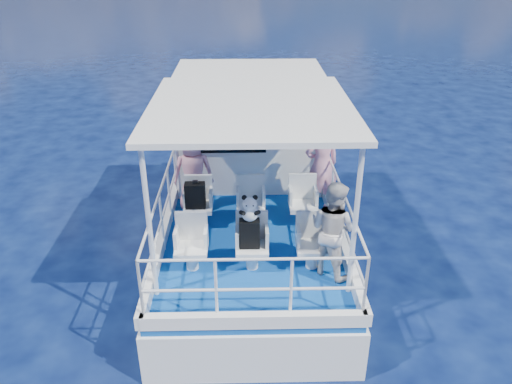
# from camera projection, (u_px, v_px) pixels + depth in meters

# --- Properties ---
(ground) EXTENTS (2000.00, 2000.00, 0.00)m
(ground) POSITION_uv_depth(u_px,v_px,m) (251.00, 273.00, 8.95)
(ground) COLOR black
(ground) RESTS_ON ground
(hull) EXTENTS (3.00, 7.00, 1.60)m
(hull) POSITION_uv_depth(u_px,v_px,m) (251.00, 242.00, 9.84)
(hull) COLOR white
(hull) RESTS_ON ground
(deck) EXTENTS (2.90, 6.90, 0.10)m
(deck) POSITION_uv_depth(u_px,v_px,m) (250.00, 205.00, 9.46)
(deck) COLOR #0B449F
(deck) RESTS_ON hull
(cabin) EXTENTS (2.85, 2.00, 2.20)m
(cabin) POSITION_uv_depth(u_px,v_px,m) (249.00, 124.00, 10.10)
(cabin) COLOR white
(cabin) RESTS_ON deck
(canopy) EXTENTS (3.00, 3.20, 0.08)m
(canopy) POSITION_uv_depth(u_px,v_px,m) (251.00, 106.00, 7.35)
(canopy) COLOR white
(canopy) RESTS_ON cabin
(canopy_posts) EXTENTS (2.77, 2.97, 2.20)m
(canopy_posts) POSITION_uv_depth(u_px,v_px,m) (251.00, 178.00, 7.82)
(canopy_posts) COLOR white
(canopy_posts) RESTS_ON deck
(railings) EXTENTS (2.84, 3.59, 1.00)m
(railings) POSITION_uv_depth(u_px,v_px,m) (252.00, 221.00, 7.80)
(railings) COLOR white
(railings) RESTS_ON deck
(seat_port_fwd) EXTENTS (0.48, 0.46, 0.38)m
(seat_port_fwd) POSITION_uv_depth(u_px,v_px,m) (199.00, 215.00, 8.62)
(seat_port_fwd) COLOR white
(seat_port_fwd) RESTS_ON deck
(seat_center_fwd) EXTENTS (0.48, 0.46, 0.38)m
(seat_center_fwd) POSITION_uv_depth(u_px,v_px,m) (251.00, 214.00, 8.64)
(seat_center_fwd) COLOR white
(seat_center_fwd) RESTS_ON deck
(seat_stbd_fwd) EXTENTS (0.48, 0.46, 0.38)m
(seat_stbd_fwd) POSITION_uv_depth(u_px,v_px,m) (303.00, 214.00, 8.65)
(seat_stbd_fwd) COLOR white
(seat_stbd_fwd) RESTS_ON deck
(seat_port_aft) EXTENTS (0.48, 0.46, 0.38)m
(seat_port_aft) POSITION_uv_depth(u_px,v_px,m) (192.00, 257.00, 7.46)
(seat_port_aft) COLOR white
(seat_port_aft) RESTS_ON deck
(seat_center_aft) EXTENTS (0.48, 0.46, 0.38)m
(seat_center_aft) POSITION_uv_depth(u_px,v_px,m) (252.00, 257.00, 7.48)
(seat_center_aft) COLOR white
(seat_center_aft) RESTS_ON deck
(seat_stbd_aft) EXTENTS (0.48, 0.46, 0.38)m
(seat_stbd_aft) POSITION_uv_depth(u_px,v_px,m) (312.00, 256.00, 7.49)
(seat_stbd_aft) COLOR white
(seat_stbd_aft) RESTS_ON deck
(passenger_port_fwd) EXTENTS (0.58, 0.43, 1.47)m
(passenger_port_fwd) POSITION_uv_depth(u_px,v_px,m) (193.00, 172.00, 8.89)
(passenger_port_fwd) COLOR pink
(passenger_port_fwd) RESTS_ON deck
(passenger_stbd_fwd) EXTENTS (0.76, 0.63, 1.80)m
(passenger_stbd_fwd) POSITION_uv_depth(u_px,v_px,m) (321.00, 166.00, 8.75)
(passenger_stbd_fwd) COLOR pink
(passenger_stbd_fwd) RESTS_ON deck
(passenger_stbd_aft) EXTENTS (0.91, 0.90, 1.48)m
(passenger_stbd_aft) POSITION_uv_depth(u_px,v_px,m) (332.00, 229.00, 7.13)
(passenger_stbd_aft) COLOR silver
(passenger_stbd_aft) RESTS_ON deck
(backpack_port) EXTENTS (0.34, 0.19, 0.44)m
(backpack_port) POSITION_uv_depth(u_px,v_px,m) (195.00, 195.00, 8.37)
(backpack_port) COLOR black
(backpack_port) RESTS_ON seat_port_fwd
(backpack_center) EXTENTS (0.30, 0.17, 0.45)m
(backpack_center) POSITION_uv_depth(u_px,v_px,m) (249.00, 233.00, 7.28)
(backpack_center) COLOR black
(backpack_center) RESTS_ON seat_center_aft
(compact_camera) EXTENTS (0.09, 0.05, 0.05)m
(compact_camera) POSITION_uv_depth(u_px,v_px,m) (195.00, 182.00, 8.26)
(compact_camera) COLOR black
(compact_camera) RESTS_ON backpack_port
(panda) EXTENTS (0.26, 0.22, 0.40)m
(panda) POSITION_uv_depth(u_px,v_px,m) (250.00, 208.00, 7.09)
(panda) COLOR white
(panda) RESTS_ON backpack_center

